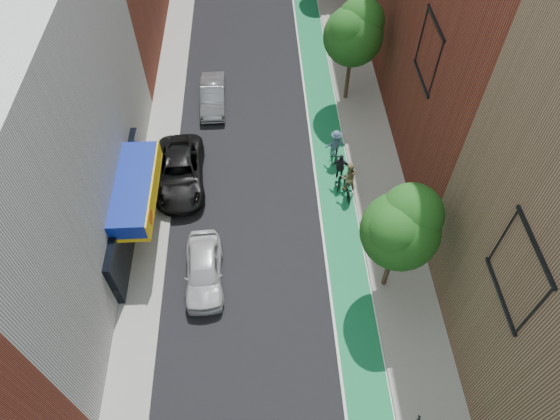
{
  "coord_description": "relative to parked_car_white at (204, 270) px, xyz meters",
  "views": [
    {
      "loc": [
        0.01,
        -1.94,
        21.15
      ],
      "look_at": [
        0.79,
        13.66,
        1.5
      ],
      "focal_mm": 32.0,
      "sensor_mm": 36.0,
      "label": 1
    }
  ],
  "objects": [
    {
      "name": "bike_lane",
      "position": [
        7.0,
        15.22,
        -0.74
      ],
      "size": [
        2.0,
        68.0,
        0.01
      ],
      "primitive_type": "cube",
      "color": "#136C49",
      "rests_on": "ground"
    },
    {
      "name": "sidewalk_left",
      "position": [
        -3.0,
        15.22,
        -0.67
      ],
      "size": [
        2.0,
        68.0,
        0.15
      ],
      "primitive_type": "cube",
      "color": "gray",
      "rests_on": "ground"
    },
    {
      "name": "sidewalk_right",
      "position": [
        9.5,
        15.22,
        -0.67
      ],
      "size": [
        3.0,
        68.0,
        0.15
      ],
      "primitive_type": "cube",
      "color": "gray",
      "rests_on": "ground"
    },
    {
      "name": "building_left_white",
      "position": [
        -8.0,
        3.22,
        5.25
      ],
      "size": [
        8.0,
        20.0,
        12.0
      ],
      "primitive_type": "cube",
      "color": "silver",
      "rests_on": "ground"
    },
    {
      "name": "tree_near",
      "position": [
        8.65,
        -0.76,
        3.91
      ],
      "size": [
        3.4,
        3.36,
        6.42
      ],
      "color": "#332619",
      "rests_on": "ground"
    },
    {
      "name": "tree_mid",
      "position": [
        8.65,
        13.24,
        4.14
      ],
      "size": [
        3.55,
        3.53,
        6.74
      ],
      "color": "#332619",
      "rests_on": "ground"
    },
    {
      "name": "parked_car_white",
      "position": [
        0.0,
        0.0,
        0.0
      ],
      "size": [
        1.98,
        4.46,
        1.49
      ],
      "primitive_type": "imported",
      "rotation": [
        0.0,
        0.0,
        0.05
      ],
      "color": "silver",
      "rests_on": "ground"
    },
    {
      "name": "parked_car_black",
      "position": [
        -1.6,
        6.4,
        0.04
      ],
      "size": [
        2.92,
        5.77,
        1.56
      ],
      "primitive_type": "imported",
      "rotation": [
        0.0,
        0.0,
        0.06
      ],
      "color": "black",
      "rests_on": "ground"
    },
    {
      "name": "parked_car_silver",
      "position": [
        0.0,
        13.09,
        -0.04
      ],
      "size": [
        1.57,
        4.32,
        1.41
      ],
      "primitive_type": "imported",
      "rotation": [
        0.0,
        0.0,
        0.02
      ],
      "color": "gray",
      "rests_on": "ground"
    },
    {
      "name": "cyclist_lane_near",
      "position": [
        7.59,
        5.12,
        0.2
      ],
      "size": [
        0.93,
        1.87,
        2.23
      ],
      "rotation": [
        0.0,
        0.0,
        3.17
      ],
      "color": "black",
      "rests_on": "ground"
    },
    {
      "name": "cyclist_lane_mid",
      "position": [
        7.29,
        5.93,
        0.02
      ],
      "size": [
        1.07,
        1.86,
        2.05
      ],
      "rotation": [
        0.0,
        0.0,
        2.88
      ],
      "color": "black",
      "rests_on": "ground"
    },
    {
      "name": "cyclist_lane_far",
      "position": [
        7.22,
        7.76,
        0.19
      ],
      "size": [
        1.21,
        1.79,
        2.1
      ],
      "rotation": [
        0.0,
        0.0,
        3.28
      ],
      "color": "black",
      "rests_on": "ground"
    }
  ]
}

